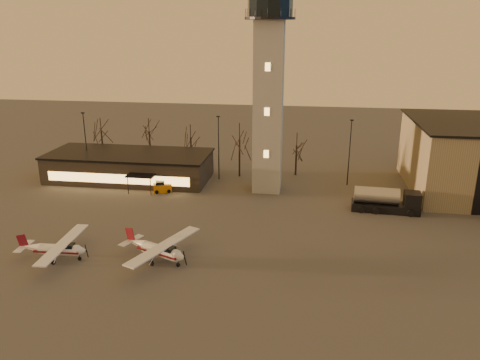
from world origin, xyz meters
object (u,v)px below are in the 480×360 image
Objects in this scene: control_tower at (269,78)px; terminal at (130,166)px; cessna_front at (162,253)px; cessna_rear at (61,251)px; fuel_truck at (385,202)px; service_cart at (162,188)px.

terminal is (-21.99, 1.98, -14.17)m from control_tower.
cessna_front is 1.03× the size of cessna_rear.
cessna_rear is (2.95, -27.20, -1.23)m from terminal.
service_cart is at bearing 178.27° from fuel_truck.
control_tower is at bearing 93.00° from cessna_front.
control_tower reaches higher than terminal.
control_tower is 1.28× the size of terminal.
fuel_truck is (35.17, 18.83, 0.33)m from cessna_rear.
terminal is 8.66× the size of service_cart.
fuel_truck is (38.12, -8.37, -0.89)m from terminal.
service_cart is (6.89, -5.20, -1.52)m from terminal.
cessna_rear is at bearing -151.87° from cessna_front.
terminal reaches higher than cessna_front.
cessna_rear is at bearing -147.77° from fuel_truck.
control_tower is at bearing -6.82° from service_cart.
terminal is 2.58× the size of cessna_rear.
cessna_front is at bearing -109.47° from control_tower.
control_tower reaches higher than cessna_rear.
service_cart is at bearing 129.84° from cessna_front.
terminal reaches higher than fuel_truck.
terminal is at bearing 124.14° from service_cart.
fuel_truck is (24.67, 17.79, 0.28)m from cessna_front.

